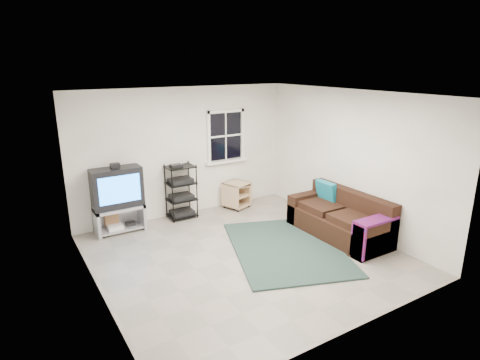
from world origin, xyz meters
TOP-DOWN VIEW (x-y plane):
  - room at (0.95, 2.27)m, footprint 4.60×4.62m
  - tv_unit at (-1.47, 2.05)m, footprint 0.89×0.45m
  - av_rack at (-0.20, 2.08)m, footprint 0.56×0.41m
  - side_table_left at (1.04, 2.04)m, footprint 0.60×0.60m
  - side_table_right at (1.10, 2.08)m, footprint 0.45×0.47m
  - sofa at (1.88, -0.26)m, footprint 0.86×1.94m
  - shag_rug at (0.72, -0.18)m, footprint 2.47×2.87m
  - paper_bag at (-1.59, 2.17)m, footprint 0.27×0.19m

SIDE VIEW (x-z plane):
  - shag_rug at x=0.72m, z-range 0.00..0.03m
  - paper_bag at x=-1.59m, z-range 0.00..0.36m
  - side_table_right at x=1.10m, z-range 0.03..0.54m
  - side_table_left at x=1.04m, z-range 0.02..0.58m
  - sofa at x=1.88m, z-range -0.13..0.76m
  - av_rack at x=-0.20m, z-range -0.07..1.05m
  - tv_unit at x=-1.47m, z-range 0.06..1.38m
  - room at x=0.95m, z-range -0.82..3.78m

